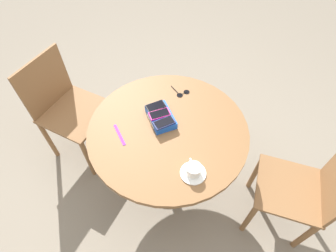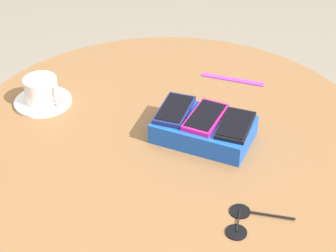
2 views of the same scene
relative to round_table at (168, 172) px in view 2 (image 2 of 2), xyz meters
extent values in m
cylinder|color=#2D2D2D|center=(0.00, 0.00, -0.25)|extent=(0.07, 0.07, 0.66)
cylinder|color=brown|center=(0.00, 0.00, 0.10)|extent=(0.96, 0.96, 0.03)
cube|color=blue|center=(-0.08, 0.01, 0.14)|extent=(0.24, 0.18, 0.05)
cube|color=white|center=(-0.10, -0.06, 0.13)|extent=(0.11, 0.03, 0.02)
cube|color=black|center=(-0.15, 0.02, 0.16)|extent=(0.09, 0.13, 0.01)
cube|color=black|center=(-0.15, 0.02, 0.17)|extent=(0.08, 0.11, 0.00)
cube|color=#D11975|center=(-0.08, 0.00, 0.17)|extent=(0.10, 0.14, 0.01)
cube|color=black|center=(-0.08, 0.00, 0.17)|extent=(0.09, 0.12, 0.00)
cube|color=navy|center=(-0.01, -0.02, 0.17)|extent=(0.08, 0.13, 0.01)
cube|color=black|center=(-0.01, -0.02, 0.17)|extent=(0.08, 0.12, 0.00)
cylinder|color=white|center=(0.32, -0.08, 0.12)|extent=(0.14, 0.14, 0.01)
cylinder|color=white|center=(0.32, -0.08, 0.15)|extent=(0.08, 0.08, 0.06)
cylinder|color=brown|center=(0.32, -0.08, 0.18)|extent=(0.07, 0.07, 0.00)
torus|color=white|center=(0.28, -0.06, 0.15)|extent=(0.05, 0.03, 0.05)
cube|color=purple|center=(-0.13, -0.25, 0.12)|extent=(0.16, 0.05, 0.00)
cylinder|color=black|center=(-0.16, 0.28, 0.12)|extent=(0.04, 0.04, 0.00)
cylinder|color=black|center=(-0.17, 0.23, 0.12)|extent=(0.04, 0.04, 0.00)
cylinder|color=black|center=(-0.17, 0.26, 0.12)|extent=(0.01, 0.05, 0.00)
cylinder|color=black|center=(-0.23, 0.23, 0.12)|extent=(0.08, 0.01, 0.00)
cylinder|color=brown|center=(-0.44, -0.43, -0.38)|extent=(0.04, 0.04, 0.44)
camera|label=1|loc=(0.76, -0.58, 1.33)|focal=28.00mm
camera|label=2|loc=(-0.14, 1.00, 0.86)|focal=60.00mm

